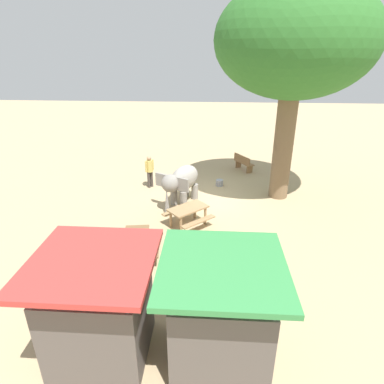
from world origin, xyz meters
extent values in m
plane|color=tan|center=(0.00, 0.00, 0.00)|extent=(60.00, 60.00, 0.00)
cylinder|color=gray|center=(0.77, 1.04, 0.36)|extent=(0.31, 0.31, 0.71)
cylinder|color=gray|center=(1.21, 0.82, 0.36)|extent=(0.31, 0.31, 0.71)
cylinder|color=gray|center=(0.33, 0.17, 0.36)|extent=(0.31, 0.31, 0.71)
cylinder|color=gray|center=(0.77, -0.05, 0.36)|extent=(0.31, 0.31, 0.71)
ellipsoid|color=gray|center=(0.77, 0.49, 1.14)|extent=(1.61, 1.99, 1.07)
sphere|color=gray|center=(1.27, 1.47, 1.27)|extent=(0.76, 0.76, 0.76)
cone|color=gray|center=(1.40, 1.73, 0.60)|extent=(0.24, 0.24, 1.20)
cube|color=gray|center=(0.77, 1.60, 1.27)|extent=(0.59, 0.36, 0.57)
cube|color=gray|center=(1.67, 1.14, 1.27)|extent=(0.59, 0.36, 0.57)
cylinder|color=#3F3833|center=(2.56, -1.14, 0.41)|extent=(0.14, 0.14, 0.82)
cylinder|color=#3F3833|center=(2.68, -1.00, 0.41)|extent=(0.14, 0.14, 0.82)
cylinder|color=tan|center=(2.62, -1.07, 1.11)|extent=(0.32, 0.32, 0.58)
sphere|color=tan|center=(2.62, -1.07, 1.51)|extent=(0.22, 0.22, 0.22)
cylinder|color=tan|center=(2.48, -1.23, 1.12)|extent=(0.09, 0.09, 0.55)
cylinder|color=tan|center=(2.75, -0.91, 1.12)|extent=(0.09, 0.09, 0.55)
cylinder|color=brown|center=(-3.55, -0.37, 2.47)|extent=(0.85, 0.85, 4.93)
ellipsoid|color=#2D6B28|center=(-3.55, -0.37, 6.66)|extent=(6.39, 5.86, 4.53)
cube|color=olive|center=(-2.25, -3.88, 0.45)|extent=(1.08, 1.40, 0.06)
cube|color=olive|center=(-2.11, -3.79, 0.68)|extent=(0.79, 1.22, 0.40)
cube|color=olive|center=(-1.97, -4.32, 0.21)|extent=(0.35, 0.26, 0.42)
cube|color=olive|center=(-2.53, -3.43, 0.21)|extent=(0.35, 0.26, 0.42)
cube|color=#9E7A51|center=(0.44, 2.69, 0.75)|extent=(1.65, 1.60, 0.06)
cylinder|color=#9E7A51|center=(0.67, 3.33, 0.36)|extent=(0.10, 0.10, 0.72)
cylinder|color=#9E7A51|center=(1.10, 2.86, 0.36)|extent=(0.10, 0.10, 0.72)
cylinder|color=#9E7A51|center=(-0.22, 2.52, 0.36)|extent=(0.10, 0.10, 0.72)
cylinder|color=#9E7A51|center=(0.22, 2.05, 0.36)|extent=(0.10, 0.10, 0.72)
cube|color=#9E7A51|center=(0.02, 3.15, 0.44)|extent=(1.27, 1.19, 0.05)
cube|color=#9E7A51|center=(0.86, 2.23, 0.44)|extent=(1.27, 1.19, 0.05)
cube|color=brown|center=(1.99, 4.88, 0.75)|extent=(0.99, 1.59, 0.06)
cylinder|color=brown|center=(1.59, 5.44, 0.36)|extent=(0.10, 0.10, 0.72)
cylinder|color=brown|center=(2.22, 5.52, 0.36)|extent=(0.10, 0.10, 0.72)
cylinder|color=brown|center=(1.75, 4.25, 0.36)|extent=(0.10, 0.10, 0.72)
cylinder|color=brown|center=(2.38, 4.33, 0.36)|extent=(0.10, 0.10, 0.72)
cube|color=brown|center=(1.37, 4.80, 0.44)|extent=(0.44, 1.52, 0.05)
cube|color=brown|center=(2.60, 4.97, 0.44)|extent=(0.44, 1.52, 0.05)
cube|color=#59514C|center=(-0.68, 8.56, 1.00)|extent=(2.00, 1.80, 2.00)
cube|color=#388C47|center=(-0.68, 8.56, 2.46)|extent=(2.50, 2.50, 0.12)
cylinder|color=gray|center=(0.22, 9.37, 1.20)|extent=(0.10, 0.10, 2.40)
cylinder|color=gray|center=(0.22, 7.75, 1.20)|extent=(0.10, 0.10, 2.40)
cylinder|color=gray|center=(-1.58, 9.37, 1.20)|extent=(0.10, 0.10, 2.40)
cylinder|color=gray|center=(-1.58, 7.75, 1.20)|extent=(0.10, 0.10, 2.40)
cube|color=#59514C|center=(1.92, 8.56, 1.00)|extent=(2.00, 1.80, 2.00)
cube|color=#C63833|center=(1.92, 8.56, 2.46)|extent=(2.50, 2.50, 0.12)
cylinder|color=gray|center=(2.82, 9.37, 1.20)|extent=(0.10, 0.10, 2.40)
cylinder|color=gray|center=(2.82, 7.75, 1.20)|extent=(0.10, 0.10, 2.40)
cylinder|color=gray|center=(1.02, 9.37, 1.20)|extent=(0.10, 0.10, 2.40)
cylinder|color=gray|center=(1.02, 7.75, 1.20)|extent=(0.10, 0.10, 2.40)
cylinder|color=gray|center=(-0.83, -1.44, 0.16)|extent=(0.36, 0.36, 0.32)
camera|label=1|loc=(-0.41, 13.75, 6.32)|focal=30.29mm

